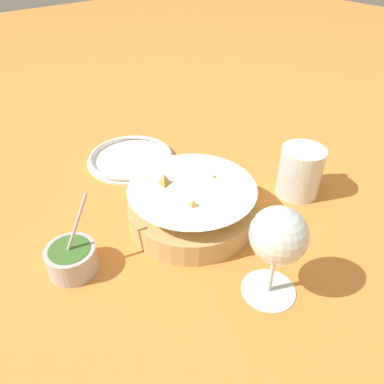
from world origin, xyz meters
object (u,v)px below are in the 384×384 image
object	(u,v)px
beer_mug	(300,173)
food_basket	(192,205)
side_plate	(131,158)
wine_glass	(278,238)
sauce_cup	(72,258)

from	to	relation	value
beer_mug	food_basket	bearing A→B (deg)	162.84
beer_mug	side_plate	xyz separation A→B (m)	(-0.19, 0.31, -0.04)
wine_glass	side_plate	world-z (taller)	wine_glass
sauce_cup	food_basket	bearing A→B (deg)	-6.69
sauce_cup	side_plate	world-z (taller)	sauce_cup
sauce_cup	side_plate	xyz separation A→B (m)	(0.23, 0.21, -0.02)
beer_mug	side_plate	world-z (taller)	beer_mug
sauce_cup	beer_mug	size ratio (longest dim) A/B	1.07
sauce_cup	side_plate	size ratio (longest dim) A/B	0.67
side_plate	sauce_cup	bearing A→B (deg)	-137.65
wine_glass	side_plate	xyz separation A→B (m)	(0.03, 0.43, -0.10)
food_basket	side_plate	world-z (taller)	food_basket
sauce_cup	side_plate	bearing A→B (deg)	42.35
food_basket	beer_mug	xyz separation A→B (m)	(0.21, -0.07, 0.01)
sauce_cup	beer_mug	distance (m)	0.44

